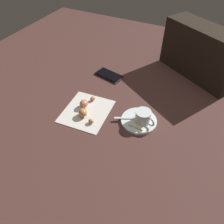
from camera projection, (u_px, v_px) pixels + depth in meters
ground_plane at (117, 116)px, 0.83m from camera, size 1.80×1.80×0.00m
saucer at (139, 121)px, 0.81m from camera, size 0.14×0.14×0.01m
espresso_cup at (143, 117)px, 0.78m from camera, size 0.08×0.06×0.05m
teaspoon at (139, 118)px, 0.81m from camera, size 0.13×0.07×0.01m
sugar_packet at (136, 126)px, 0.78m from camera, size 0.06×0.02×0.01m
napkin at (87, 111)px, 0.85m from camera, size 0.19×0.21×0.00m
croissant at (85, 108)px, 0.84m from camera, size 0.10×0.14×0.03m
cell_phone at (109, 75)px, 1.02m from camera, size 0.14×0.10×0.01m
laptop_bag at (201, 53)px, 0.96m from camera, size 0.38×0.30×0.23m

